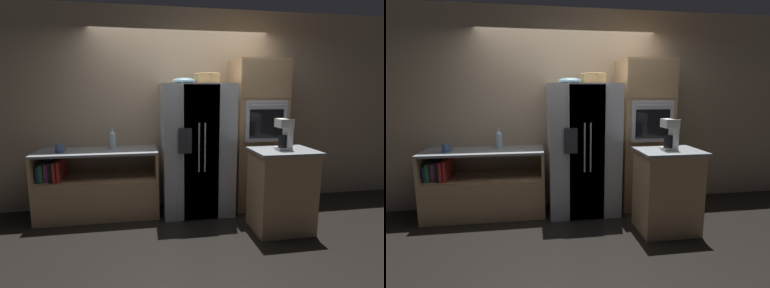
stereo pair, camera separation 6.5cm
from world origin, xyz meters
The scene contains 11 objects.
ground_plane centered at (0.00, 0.00, 0.00)m, with size 20.00×20.00×0.00m, color black.
wall_back centered at (0.00, 0.45, 1.40)m, with size 12.00×0.06×2.80m.
counter_left centered at (-1.18, 0.12, 0.32)m, with size 1.55×0.60×0.89m.
refrigerator centered at (0.15, 0.06, 0.88)m, with size 0.93×0.75×1.76m.
wall_oven centered at (1.04, 0.13, 1.05)m, with size 0.70×0.65×2.08m.
island_counter centered at (1.04, -0.70, 0.49)m, with size 0.73×0.57×0.98m.
wicker_basket centered at (0.30, 0.08, 1.83)m, with size 0.34×0.34×0.14m.
fruit_bowl centered at (-0.02, 0.06, 1.79)m, with size 0.30×0.30×0.07m.
bottle_tall centered at (-0.97, 0.23, 1.02)m, with size 0.09×0.09×0.28m.
mug centered at (-1.61, 0.05, 0.94)m, with size 0.13×0.09×0.11m.
coffee_maker centered at (1.06, -0.69, 1.18)m, with size 0.16×0.18×0.36m.
Camera 1 is at (-0.59, -3.88, 1.63)m, focal length 28.00 mm.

